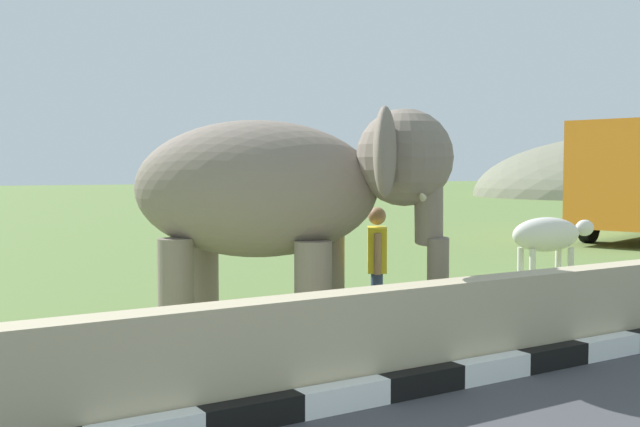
{
  "coord_description": "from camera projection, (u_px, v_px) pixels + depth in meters",
  "views": [
    {
      "loc": [
        -2.65,
        -1.6,
        2.13
      ],
      "look_at": [
        2.2,
        6.22,
        1.6
      ],
      "focal_mm": 42.57,
      "sensor_mm": 36.0,
      "label": 1
    }
  ],
  "objects": [
    {
      "name": "barrier_parapet",
      "position": [
        411.0,
        336.0,
        7.46
      ],
      "size": [
        28.0,
        0.36,
        1.0
      ],
      "primitive_type": "cube",
      "color": "tan",
      "rests_on": "ground_plane"
    },
    {
      "name": "cow_near",
      "position": [
        548.0,
        236.0,
        14.52
      ],
      "size": [
        1.93,
        0.84,
        1.23
      ],
      "color": "beige",
      "rests_on": "ground_plane"
    },
    {
      "name": "person_handler",
      "position": [
        377.0,
        264.0,
        9.74
      ],
      "size": [
        0.43,
        0.58,
        1.66
      ],
      "color": "navy",
      "rests_on": "ground_plane"
    },
    {
      "name": "striped_curb",
      "position": [
        201.0,
        424.0,
        5.99
      ],
      "size": [
        16.2,
        0.2,
        0.24
      ],
      "color": "white",
      "rests_on": "ground_plane"
    },
    {
      "name": "elephant",
      "position": [
        282.0,
        192.0,
        9.33
      ],
      "size": [
        3.86,
        3.8,
        2.86
      ],
      "color": "slate",
      "rests_on": "ground_plane"
    }
  ]
}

